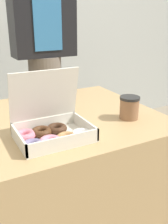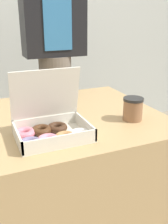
% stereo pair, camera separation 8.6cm
% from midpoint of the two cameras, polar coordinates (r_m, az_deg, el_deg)
% --- Properties ---
extents(table, '(0.99, 0.82, 0.73)m').
position_cam_midpoint_polar(table, '(1.45, -7.33, -14.66)').
color(table, tan).
rests_on(table, ground_plane).
extents(donut_box, '(0.32, 0.22, 0.27)m').
position_cam_midpoint_polar(donut_box, '(1.05, -9.55, -3.79)').
color(donut_box, silver).
rests_on(donut_box, table).
extents(coffee_cup, '(0.09, 0.09, 0.11)m').
position_cam_midpoint_polar(coffee_cup, '(1.24, 7.89, 0.95)').
color(coffee_cup, '#8C6042').
rests_on(coffee_cup, table).
extents(person_customer, '(0.40, 0.22, 1.74)m').
position_cam_midpoint_polar(person_customer, '(1.80, -10.06, 12.23)').
color(person_customer, '#665B51').
rests_on(person_customer, ground_plane).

